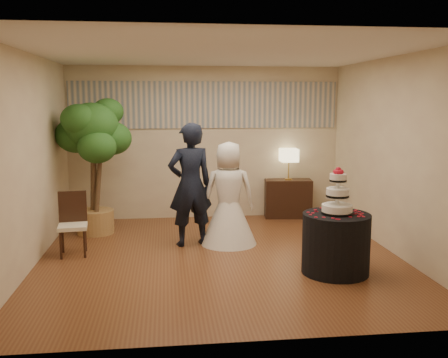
{
  "coord_description": "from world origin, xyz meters",
  "views": [
    {
      "loc": [
        -0.73,
        -6.71,
        2.17
      ],
      "look_at": [
        0.1,
        0.4,
        1.05
      ],
      "focal_mm": 40.0,
      "sensor_mm": 36.0,
      "label": 1
    }
  ],
  "objects": [
    {
      "name": "cake_table",
      "position": [
        1.39,
        -0.8,
        0.38
      ],
      "size": [
        1.05,
        1.05,
        0.77
      ],
      "primitive_type": "cylinder",
      "rotation": [
        0.0,
        0.0,
        -0.28
      ],
      "color": "black",
      "rests_on": "floor"
    },
    {
      "name": "bride",
      "position": [
        0.2,
        0.67,
        0.79
      ],
      "size": [
        0.92,
        0.92,
        1.58
      ],
      "primitive_type": "imported",
      "rotation": [
        0.0,
        0.0,
        3.07
      ],
      "color": "white",
      "rests_on": "floor"
    },
    {
      "name": "ficus_tree",
      "position": [
        -1.91,
        1.53,
        1.13
      ],
      "size": [
        1.53,
        1.53,
        2.27
      ],
      "primitive_type": null,
      "rotation": [
        0.0,
        0.0,
        2.33
      ],
      "color": "#25571D",
      "rests_on": "floor"
    },
    {
      "name": "mural_border",
      "position": [
        0.0,
        2.48,
        2.1
      ],
      "size": [
        4.9,
        0.02,
        0.85
      ],
      "primitive_type": "cube",
      "color": "#A6A298",
      "rests_on": "wall_back"
    },
    {
      "name": "table_lamp",
      "position": [
        1.53,
        2.29,
        1.01
      ],
      "size": [
        0.31,
        0.31,
        0.58
      ],
      "primitive_type": null,
      "color": "beige",
      "rests_on": "console"
    },
    {
      "name": "groom",
      "position": [
        -0.38,
        0.66,
        0.93
      ],
      "size": [
        0.76,
        0.59,
        1.86
      ],
      "primitive_type": "imported",
      "rotation": [
        0.0,
        0.0,
        3.38
      ],
      "color": "black",
      "rests_on": "floor"
    },
    {
      "name": "wall_left",
      "position": [
        -2.5,
        0.0,
        1.4
      ],
      "size": [
        0.06,
        5.0,
        2.8
      ],
      "primitive_type": "cube",
      "color": "beige",
      "rests_on": "ground"
    },
    {
      "name": "floor",
      "position": [
        0.0,
        0.0,
        0.0
      ],
      "size": [
        5.0,
        5.0,
        0.0
      ],
      "primitive_type": "cube",
      "color": "brown",
      "rests_on": "ground"
    },
    {
      "name": "console",
      "position": [
        1.53,
        2.29,
        0.36
      ],
      "size": [
        0.9,
        0.47,
        0.72
      ],
      "primitive_type": "cube",
      "rotation": [
        0.0,
        0.0,
        -0.11
      ],
      "color": "black",
      "rests_on": "floor"
    },
    {
      "name": "wall_front",
      "position": [
        0.0,
        -2.5,
        1.4
      ],
      "size": [
        5.0,
        0.06,
        2.8
      ],
      "primitive_type": "cube",
      "color": "beige",
      "rests_on": "ground"
    },
    {
      "name": "side_chair",
      "position": [
        -2.06,
        0.34,
        0.45
      ],
      "size": [
        0.46,
        0.48,
        0.9
      ],
      "primitive_type": null,
      "rotation": [
        0.0,
        0.0,
        0.11
      ],
      "color": "black",
      "rests_on": "floor"
    },
    {
      "name": "wall_right",
      "position": [
        2.5,
        0.0,
        1.4
      ],
      "size": [
        0.06,
        5.0,
        2.8
      ],
      "primitive_type": "cube",
      "color": "beige",
      "rests_on": "ground"
    },
    {
      "name": "wedding_cake",
      "position": [
        1.39,
        -0.8,
        1.07
      ],
      "size": [
        0.39,
        0.39,
        0.6
      ],
      "primitive_type": null,
      "color": "white",
      "rests_on": "cake_table"
    },
    {
      "name": "ceiling",
      "position": [
        0.0,
        0.0,
        2.8
      ],
      "size": [
        5.0,
        5.0,
        0.0
      ],
      "primitive_type": "cube",
      "color": "white",
      "rests_on": "wall_back"
    },
    {
      "name": "wall_back",
      "position": [
        0.0,
        2.5,
        1.4
      ],
      "size": [
        5.0,
        0.06,
        2.8
      ],
      "primitive_type": "cube",
      "color": "beige",
      "rests_on": "ground"
    }
  ]
}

